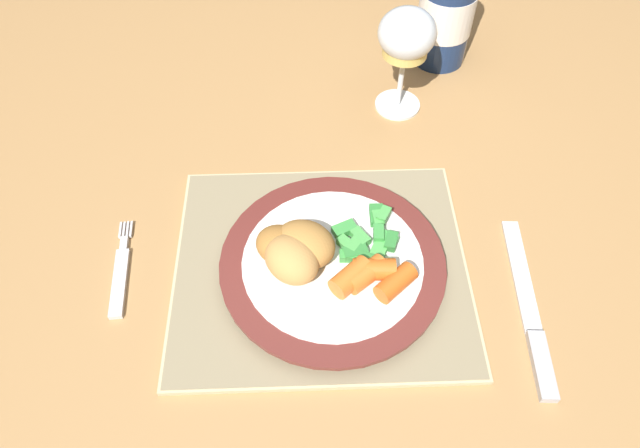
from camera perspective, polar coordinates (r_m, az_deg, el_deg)
name	(u,v)px	position (r m, az deg, el deg)	size (l,w,h in m)	color
ground_plane	(336,425)	(1.33, 1.58, -19.45)	(6.00, 6.00, 0.00)	#4C4238
dining_table	(347,259)	(0.73, 2.70, -3.48)	(1.16, 1.08, 0.74)	#AD7F4C
placemat	(321,266)	(0.62, 0.10, -4.26)	(0.32, 0.27, 0.01)	#CCB789
dinner_plate	(333,265)	(0.60, 1.26, -4.13)	(0.24, 0.24, 0.02)	white
breaded_croquettes	(293,250)	(0.58, -2.67, -2.65)	(0.10, 0.10, 0.04)	tan
green_beans_pile	(368,238)	(0.61, 4.84, -1.37)	(0.07, 0.08, 0.02)	#338438
glazed_carrots	(371,276)	(0.58, 5.08, -5.17)	(0.09, 0.06, 0.02)	orange
fork	(121,275)	(0.65, -19.32, -4.79)	(0.02, 0.12, 0.01)	silver
table_knife	(531,318)	(0.63, 20.35, -8.84)	(0.03, 0.21, 0.01)	silver
wine_glass	(406,39)	(0.74, 8.64, 17.84)	(0.07, 0.07, 0.14)	silver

